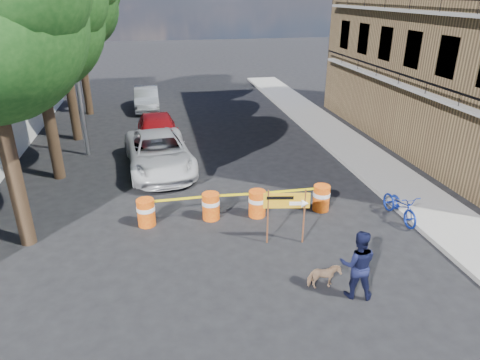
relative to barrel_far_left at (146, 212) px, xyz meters
name	(u,v)px	position (x,y,z in m)	size (l,w,h in m)	color
ground	(266,255)	(3.33, -2.39, -0.47)	(120.00, 120.00, 0.00)	black
sidewalk_east	(370,162)	(9.53, 3.61, -0.40)	(2.40, 40.00, 0.15)	gray
tree_mid_a	(33,19)	(-3.40, 4.61, 5.53)	(5.25, 5.00, 8.68)	#332316
tree_far	(75,5)	(-3.41, 14.61, 5.74)	(5.04, 4.80, 8.84)	#332316
streetlamp	(75,57)	(-2.60, 7.11, 3.90)	(1.25, 0.18, 8.00)	gray
barrel_far_left	(146,212)	(0.00, 0.00, 0.00)	(0.58, 0.58, 0.90)	red
barrel_mid_left	(211,206)	(2.08, 0.03, 0.00)	(0.58, 0.58, 0.90)	red
barrel_mid_right	(257,203)	(3.61, -0.07, 0.00)	(0.58, 0.58, 0.90)	red
barrel_far_right	(321,197)	(5.85, -0.09, 0.00)	(0.58, 0.58, 0.90)	red
detour_sign	(292,205)	(4.20, -1.90, 0.79)	(1.33, 0.38, 1.73)	#592D19
pedestrian	(358,264)	(5.03, -4.52, 0.42)	(0.87, 0.68, 1.79)	black
bicycle	(402,193)	(8.13, -1.19, 0.46)	(0.65, 0.98, 1.86)	#132A9B
dog	(324,277)	(4.38, -4.11, -0.13)	(0.36, 0.80, 0.68)	tan
suv_white	(159,153)	(0.53, 4.67, 0.29)	(2.52, 5.46, 1.52)	silver
sedan_red	(157,131)	(0.53, 7.51, 0.33)	(1.90, 4.72, 1.61)	#A70D13
sedan_silver	(147,98)	(-0.01, 15.14, 0.22)	(1.45, 4.17, 1.37)	#9FA2A6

